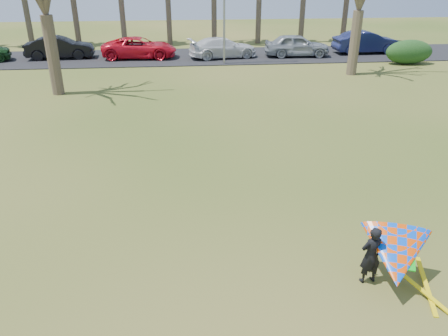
{
  "coord_description": "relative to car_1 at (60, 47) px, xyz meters",
  "views": [
    {
      "loc": [
        -1.16,
        -9.67,
        6.59
      ],
      "look_at": [
        0.0,
        2.0,
        1.1
      ],
      "focal_mm": 35.0,
      "sensor_mm": 36.0,
      "label": 1
    }
  ],
  "objects": [
    {
      "name": "car_4",
      "position": [
        18.05,
        -0.94,
        0.03
      ],
      "size": [
        5.03,
        2.2,
        1.69
      ],
      "primitive_type": "imported",
      "rotation": [
        0.0,
        0.0,
        1.53
      ],
      "color": "gray",
      "rests_on": "parking_strip"
    },
    {
      "name": "car_3",
      "position": [
        12.31,
        -0.91,
        -0.07
      ],
      "size": [
        5.47,
        3.01,
        1.5
      ],
      "primitive_type": "imported",
      "rotation": [
        0.0,
        0.0,
        1.75
      ],
      "color": "silver",
      "rests_on": "parking_strip"
    },
    {
      "name": "hedge_near",
      "position": [
        25.44,
        -4.3,
        -0.02
      ],
      "size": [
        3.43,
        1.56,
        1.72
      ],
      "primitive_type": "ellipsoid",
      "color": "#183B15",
      "rests_on": "ground"
    },
    {
      "name": "car_2",
      "position": [
        5.98,
        -0.4,
        -0.04
      ],
      "size": [
        5.66,
        2.76,
        1.55
      ],
      "primitive_type": "imported",
      "rotation": [
        0.0,
        0.0,
        1.54
      ],
      "color": "red",
      "rests_on": "parking_strip"
    },
    {
      "name": "ground",
      "position": [
        10.19,
        -25.09,
        -0.88
      ],
      "size": [
        100.0,
        100.0,
        0.0
      ],
      "primitive_type": "plane",
      "color": "#254A10",
      "rests_on": "ground"
    },
    {
      "name": "kite_flyer",
      "position": [
        13.49,
        -27.39,
        -0.04
      ],
      "size": [
        2.13,
        2.39,
        2.02
      ],
      "color": "black",
      "rests_on": "ground"
    },
    {
      "name": "car_1",
      "position": [
        0.0,
        0.0,
        0.0
      ],
      "size": [
        5.08,
        2.1,
        1.63
      ],
      "primitive_type": "imported",
      "rotation": [
        0.0,
        0.0,
        1.65
      ],
      "color": "black",
      "rests_on": "parking_strip"
    },
    {
      "name": "parking_strip",
      "position": [
        10.19,
        -0.09,
        -0.85
      ],
      "size": [
        46.0,
        7.0,
        0.06
      ],
      "primitive_type": "cube",
      "color": "black",
      "rests_on": "ground"
    },
    {
      "name": "car_5",
      "position": [
        23.94,
        -0.18,
        0.04
      ],
      "size": [
        5.28,
        1.99,
        1.72
      ],
      "primitive_type": "imported",
      "rotation": [
        0.0,
        0.0,
        1.6
      ],
      "color": "#171C46",
      "rests_on": "parking_strip"
    }
  ]
}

